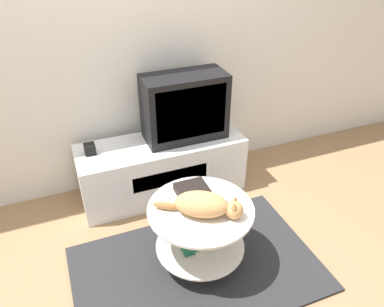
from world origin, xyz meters
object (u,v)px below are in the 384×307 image
Objects in this scene: speaker at (90,149)px; cat at (205,205)px; dvd_box at (192,190)px; tv at (185,107)px.

cat is at bearing -60.31° from speaker.
dvd_box is 0.22m from cat.
speaker is at bearing 150.51° from cat.
tv is 0.78m from dvd_box.
dvd_box is 0.42× the size of cat.
cat is at bearing -90.78° from dvd_box.
tv is 0.97m from cat.
tv is at bearing 107.28° from cat.
dvd_box is (-0.22, -0.71, -0.24)m from tv.
tv is 0.80m from speaker.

